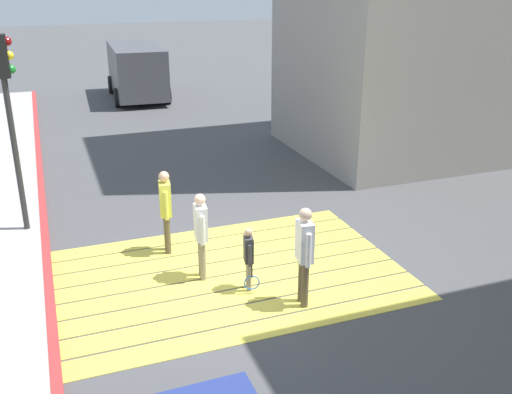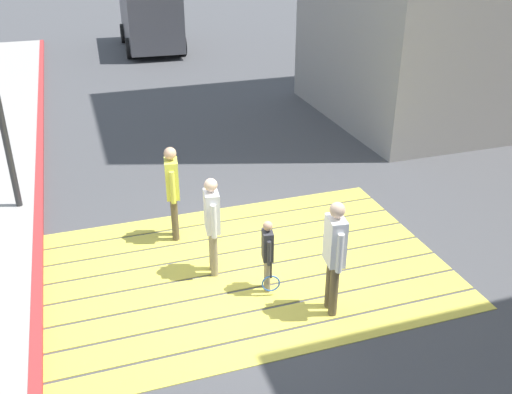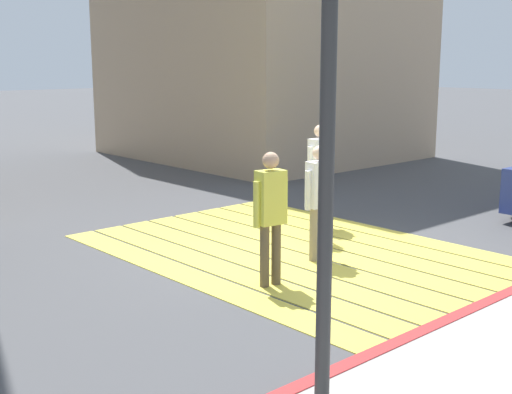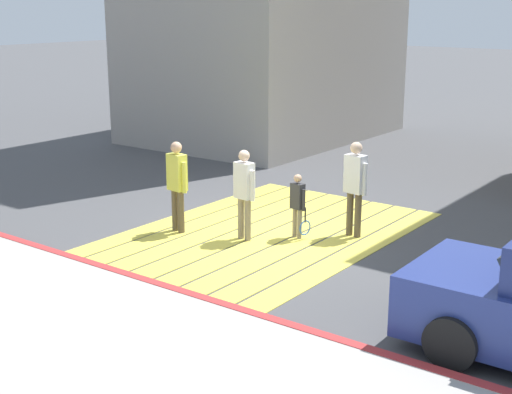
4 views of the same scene
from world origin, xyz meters
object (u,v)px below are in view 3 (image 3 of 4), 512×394
at_px(pedestrian_adult_side, 320,168).
at_px(pedestrian_adult_lead, 271,209).
at_px(pedestrian_adult_trailing, 319,194).
at_px(pedestrian_child_with_racket, 319,201).
at_px(traffic_light_corner, 327,34).

bearing_deg(pedestrian_adult_side, pedestrian_adult_lead, 121.90).
xyz_separation_m(pedestrian_adult_trailing, pedestrian_adult_side, (1.37, -1.50, 0.06)).
bearing_deg(pedestrian_child_with_racket, pedestrian_adult_trailing, 132.23).
relative_size(traffic_light_corner, pedestrian_adult_side, 2.37).
bearing_deg(traffic_light_corner, pedestrian_adult_lead, -36.33).
xyz_separation_m(traffic_light_corner, pedestrian_child_with_racket, (3.71, -3.99, -2.36)).
distance_m(pedestrian_adult_lead, pedestrian_adult_side, 3.30).
relative_size(pedestrian_adult_lead, pedestrian_adult_side, 0.97).
distance_m(pedestrian_adult_trailing, pedestrian_child_with_racket, 1.03).
bearing_deg(pedestrian_adult_lead, traffic_light_corner, 143.67).
height_order(traffic_light_corner, pedestrian_adult_trailing, traffic_light_corner).
bearing_deg(pedestrian_adult_side, pedestrian_adult_trailing, 132.36).
height_order(traffic_light_corner, pedestrian_child_with_racket, traffic_light_corner).
bearing_deg(traffic_light_corner, pedestrian_adult_trailing, -46.95).
relative_size(pedestrian_adult_trailing, pedestrian_child_with_racket, 1.39).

